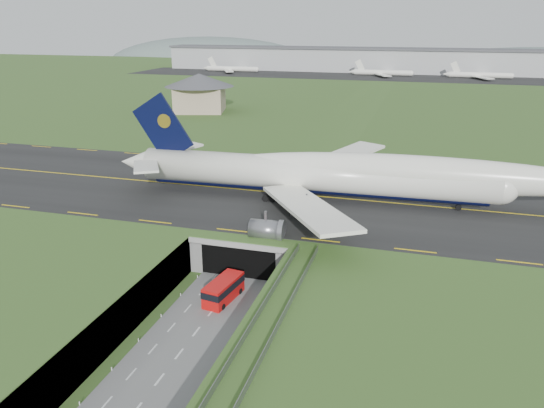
% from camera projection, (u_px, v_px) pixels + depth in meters
% --- Properties ---
extents(ground, '(900.00, 900.00, 0.00)m').
position_uv_depth(ground, '(219.00, 303.00, 75.07)').
color(ground, '#375522').
rests_on(ground, ground).
extents(airfield_deck, '(800.00, 800.00, 6.00)m').
position_uv_depth(airfield_deck, '(219.00, 284.00, 74.09)').
color(airfield_deck, gray).
rests_on(airfield_deck, ground).
extents(trench_road, '(12.00, 75.00, 0.20)m').
position_uv_depth(trench_road, '(198.00, 330.00, 68.23)').
color(trench_road, slate).
rests_on(trench_road, ground).
extents(taxiway, '(800.00, 44.00, 0.18)m').
position_uv_depth(taxiway, '(281.00, 193.00, 103.02)').
color(taxiway, black).
rests_on(taxiway, airfield_deck).
extents(tunnel_portal, '(17.00, 22.30, 6.00)m').
position_uv_depth(tunnel_portal, '(255.00, 237.00, 89.14)').
color(tunnel_portal, gray).
rests_on(tunnel_portal, ground).
extents(guideway, '(3.00, 53.00, 7.05)m').
position_uv_depth(guideway, '(250.00, 363.00, 53.08)').
color(guideway, '#A8A8A3').
rests_on(guideway, ground).
extents(jumbo_jet, '(91.08, 59.19, 19.59)m').
position_uv_depth(jumbo_jet, '(347.00, 175.00, 96.40)').
color(jumbo_jet, white).
rests_on(jumbo_jet, ground).
extents(shuttle_tram, '(3.98, 7.90, 3.08)m').
position_uv_depth(shuttle_tram, '(223.00, 290.00, 75.19)').
color(shuttle_tram, red).
rests_on(shuttle_tram, ground).
extents(service_building, '(31.00, 31.00, 13.78)m').
position_uv_depth(service_building, '(200.00, 89.00, 194.33)').
color(service_building, tan).
rests_on(service_building, ground).
extents(cargo_terminal, '(320.00, 67.00, 15.60)m').
position_uv_depth(cargo_terminal, '(390.00, 60.00, 342.26)').
color(cargo_terminal, '#B2B2B2').
rests_on(cargo_terminal, ground).
extents(distant_hills, '(700.00, 91.00, 60.00)m').
position_uv_depth(distant_hills, '(477.00, 73.00, 449.59)').
color(distant_hills, slate).
rests_on(distant_hills, ground).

